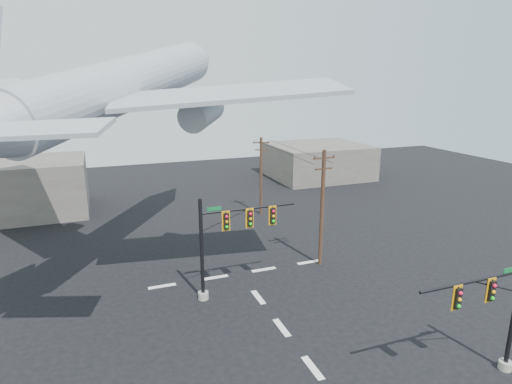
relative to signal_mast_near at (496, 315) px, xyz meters
name	(u,v)px	position (x,y,z in m)	size (l,w,h in m)	color
ground	(313,368)	(-7.99, 3.67, -3.50)	(120.00, 120.00, 0.00)	black
lane_markings	(273,317)	(-7.99, 9.00, -3.49)	(14.00, 21.20, 0.01)	white
signal_mast_near	(496,315)	(0.00, 0.00, 0.00)	(6.50, 0.72, 6.51)	#9B988D
signal_mast_far	(226,241)	(-9.91, 12.74, 0.56)	(7.08, 0.79, 7.18)	#9B988D
utility_pole_a	(322,206)	(-1.32, 15.01, 1.43)	(1.89, 0.31, 9.43)	#492E1F
utility_pole_b	(261,175)	(-0.95, 29.26, 1.00)	(1.69, 0.64, 8.60)	#492E1F
power_lines	(287,150)	(-1.13, 22.14, 4.86)	(2.01, 14.24, 0.03)	black
airliner	(128,85)	(-15.09, 18.96, 10.74)	(26.54, 29.28, 8.71)	#A6A9B2
building_right	(318,161)	(14.01, 43.67, -1.00)	(14.00, 12.00, 5.00)	slate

